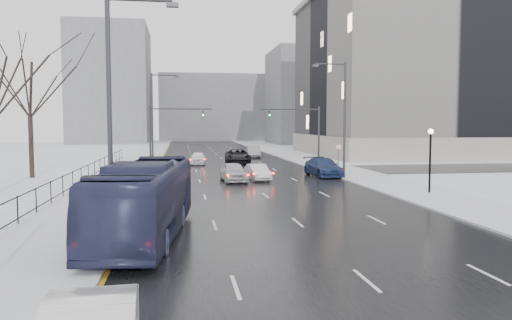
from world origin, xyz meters
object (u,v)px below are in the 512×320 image
sedan_right_cross (238,156)px  sedan_right_far (323,167)px  lamppost_r_mid (430,151)px  mast_signal_left (161,130)px  bus (146,200)px  no_uturn_sign (339,150)px  streetlight_r_mid (342,114)px  sedan_right_distant (254,151)px  tree_park_e (32,179)px  sedan_right_near (258,172)px  sedan_center_far (198,158)px  sedan_center_near (233,172)px  mast_signal_right (309,130)px  streetlight_l_far (154,115)px  streetlight_l_near (115,103)px

sedan_right_cross → sedan_right_far: size_ratio=1.08×
lamppost_r_mid → mast_signal_left: bearing=135.5°
lamppost_r_mid → bus: (-18.00, -10.13, -1.31)m
no_uturn_sign → sedan_right_far: (-2.00, -1.86, -1.44)m
mast_signal_left → sedan_right_cross: bearing=48.1°
no_uturn_sign → bus: size_ratio=0.24×
mast_signal_left → sedan_right_cross: 13.15m
sedan_right_cross → streetlight_r_mid: bearing=-65.4°
sedan_right_distant → tree_park_e: bearing=-128.5°
sedan_right_near → sedan_center_far: size_ratio=0.94×
sedan_right_cross → sedan_center_far: sedan_right_cross is taller
no_uturn_sign → sedan_center_near: 11.58m
sedan_right_far → sedan_right_distant: 25.77m
tree_park_e → mast_signal_right: (25.53, 4.00, 4.11)m
streetlight_l_far → sedan_center_near: bearing=-61.5°
sedan_center_near → sedan_center_far: size_ratio=1.07×
bus → sedan_center_near: 20.25m
streetlight_l_far → sedan_right_near: size_ratio=2.45×
streetlight_r_mid → sedan_right_near: (-7.32, -0.10, -4.91)m
streetlight_l_near → sedan_right_far: 27.36m
sedan_center_far → streetlight_l_far: bearing=-130.2°
streetlight_r_mid → streetlight_l_near: bearing=-129.2°
streetlight_r_mid → mast_signal_left: 17.50m
streetlight_l_near → sedan_center_far: (4.67, 36.74, -4.84)m
mast_signal_right → no_uturn_sign: mast_signal_right is taller
sedan_center_far → mast_signal_right: bearing=-34.5°
tree_park_e → lamppost_r_mid: size_ratio=3.15×
streetlight_r_mid → mast_signal_right: streetlight_r_mid is taller
no_uturn_sign → bus: bus is taller
tree_park_e → sedan_right_cross: tree_park_e is taller
mast_signal_right → streetlight_l_far: bearing=165.5°
tree_park_e → sedan_center_near: size_ratio=2.91×
mast_signal_left → no_uturn_sign: mast_signal_left is taller
streetlight_l_near → bus: bearing=-6.3°
sedan_center_far → sedan_center_near: bearing=-78.3°
streetlight_l_near → lamppost_r_mid: 21.78m
mast_signal_left → streetlight_r_mid: bearing=-27.3°
sedan_center_near → sedan_right_near: 2.21m
streetlight_l_near → bus: size_ratio=0.87×
sedan_right_cross → sedan_right_distant: size_ratio=1.20×
streetlight_l_near → no_uturn_sign: streetlight_l_near is taller
no_uturn_sign → mast_signal_left: bearing=166.4°
streetlight_r_mid → sedan_right_near: size_ratio=2.45×
streetlight_l_near → mast_signal_left: bearing=88.3°
tree_park_e → no_uturn_sign: (27.40, 0.00, 2.30)m
lamppost_r_mid → mast_signal_right: (-3.67, 18.00, 1.16)m
streetlight_l_far → mast_signal_left: size_ratio=1.54×
no_uturn_sign → sedan_center_far: bearing=134.9°
streetlight_l_near → sedan_right_near: streetlight_l_near is taller
bus → sedan_center_far: size_ratio=2.64×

